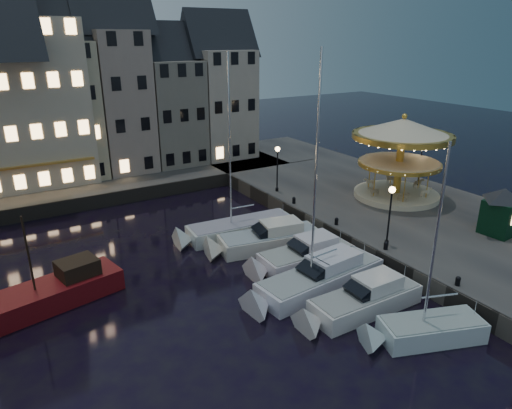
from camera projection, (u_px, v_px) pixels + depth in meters
ground at (311, 297)px, 27.34m from camera, size 160.00×160.00×0.00m
quay_east at (399, 212)px, 38.73m from camera, size 16.00×56.00×1.30m
quay_north at (76, 185)px, 45.69m from camera, size 44.00×12.00×1.30m
quaywall_e at (325, 232)px, 34.84m from camera, size 0.15×44.00×1.30m
quaywall_n at (112, 199)px, 41.84m from camera, size 48.00×0.15×1.30m
streetlamp_b at (390, 207)px, 30.25m from camera, size 0.44×0.44×4.17m
streetlamp_c at (277, 162)px, 41.08m from camera, size 0.44×0.44×4.17m
streetlamp_d at (421, 162)px, 41.36m from camera, size 0.44×0.44×4.17m
bollard_a at (458, 281)px, 25.98m from camera, size 0.30×0.30×0.57m
bollard_b at (386, 245)px, 30.39m from camera, size 0.30×0.30×0.57m
bollard_c at (336, 221)px, 34.40m from camera, size 0.30×0.30×0.57m
bollard_d at (294, 200)px, 38.82m from camera, size 0.30×0.30×0.57m
townhouse_nc at (61, 101)px, 44.48m from camera, size 6.82×8.00×14.80m
townhouse_nd at (119, 92)px, 47.10m from camera, size 5.50×8.00×15.80m
townhouse_ne at (170, 103)px, 50.27m from camera, size 6.16×8.00×12.80m
townhouse_nf at (219, 95)px, 53.04m from camera, size 6.82×8.00×13.80m
motorboat_a at (421, 331)px, 23.26m from camera, size 6.30×3.87×10.47m
motorboat_b at (360, 302)px, 25.64m from camera, size 7.80×2.29×2.15m
motorboat_c at (316, 279)px, 28.00m from camera, size 9.79×3.37×12.96m
motorboat_d at (301, 257)px, 30.84m from camera, size 7.59×2.63×2.15m
motorboat_e at (265, 240)px, 33.45m from camera, size 8.61×3.86×2.15m
motorboat_f at (234, 230)px, 35.52m from camera, size 9.52×3.11×12.61m
red_fishing_boat at (58, 291)px, 26.60m from camera, size 7.86×4.11×5.94m
carousel at (402, 143)px, 38.80m from camera, size 8.41×8.41×7.36m
ticket_kiosk at (503, 203)px, 32.13m from camera, size 3.33×3.33×3.90m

